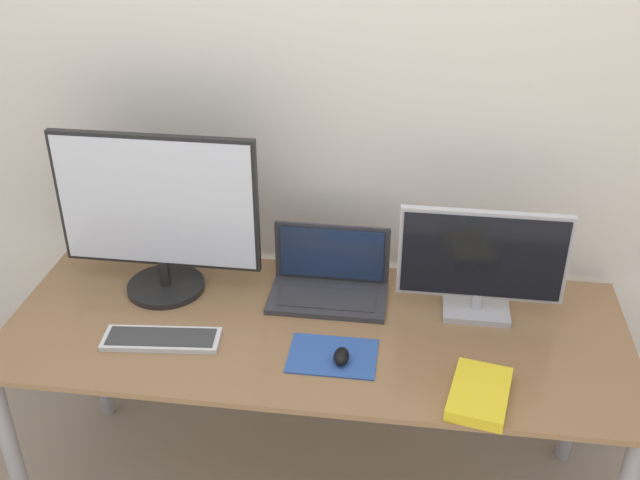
# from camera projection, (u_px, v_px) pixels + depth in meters

# --- Properties ---
(wall_back) EXTENTS (7.00, 0.05, 2.50)m
(wall_back) POSITION_uv_depth(u_px,v_px,m) (334.00, 116.00, 2.39)
(wall_back) COLOR silver
(wall_back) RESTS_ON ground_plane
(desk) EXTENTS (1.88, 0.74, 0.74)m
(desk) POSITION_uv_depth(u_px,v_px,m) (315.00, 351.00, 2.32)
(desk) COLOR olive
(desk) RESTS_ON ground_plane
(monitor_left) EXTENTS (0.64, 0.25, 0.54)m
(monitor_left) POSITION_uv_depth(u_px,v_px,m) (158.00, 214.00, 2.32)
(monitor_left) COLOR black
(monitor_left) RESTS_ON desk
(monitor_right) EXTENTS (0.50, 0.14, 0.35)m
(monitor_right) POSITION_uv_depth(u_px,v_px,m) (482.00, 263.00, 2.25)
(monitor_right) COLOR #B2B2B7
(monitor_right) RESTS_ON desk
(laptop) EXTENTS (0.37, 0.22, 0.22)m
(laptop) POSITION_uv_depth(u_px,v_px,m) (329.00, 280.00, 2.40)
(laptop) COLOR #333338
(laptop) RESTS_ON desk
(keyboard) EXTENTS (0.35, 0.15, 0.02)m
(keyboard) POSITION_uv_depth(u_px,v_px,m) (161.00, 339.00, 2.20)
(keyboard) COLOR silver
(keyboard) RESTS_ON desk
(mousepad) EXTENTS (0.25, 0.18, 0.00)m
(mousepad) POSITION_uv_depth(u_px,v_px,m) (333.00, 356.00, 2.14)
(mousepad) COLOR #2D519E
(mousepad) RESTS_ON desk
(mouse) EXTENTS (0.04, 0.07, 0.04)m
(mouse) POSITION_uv_depth(u_px,v_px,m) (341.00, 356.00, 2.11)
(mouse) COLOR black
(mouse) RESTS_ON mousepad
(book) EXTENTS (0.19, 0.26, 0.03)m
(book) POSITION_uv_depth(u_px,v_px,m) (479.00, 394.00, 1.98)
(book) COLOR yellow
(book) RESTS_ON desk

